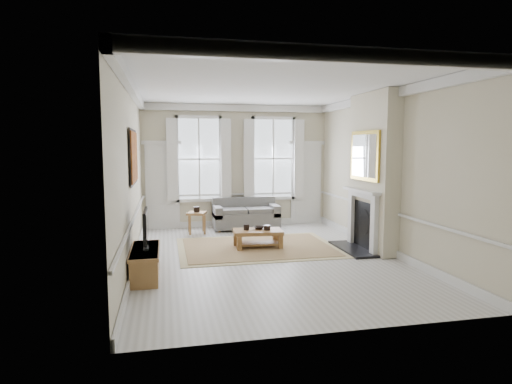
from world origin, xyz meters
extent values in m
plane|color=#B7B5AD|center=(0.00, 0.00, 0.00)|extent=(7.20, 7.20, 0.00)
plane|color=white|center=(0.00, 0.00, 3.40)|extent=(7.20, 7.20, 0.00)
plane|color=beige|center=(0.00, 3.60, 1.70)|extent=(5.20, 0.00, 5.20)
plane|color=beige|center=(-2.60, 0.00, 1.70)|extent=(0.00, 7.20, 7.20)
plane|color=beige|center=(2.60, 0.00, 1.70)|extent=(0.00, 7.20, 7.20)
cube|color=silver|center=(-2.05, 3.56, 1.15)|extent=(0.90, 0.08, 2.30)
cube|color=silver|center=(2.05, 3.56, 1.15)|extent=(0.90, 0.08, 2.30)
cube|color=#C26D21|center=(-2.56, 0.30, 2.05)|extent=(0.05, 1.66, 1.06)
cube|color=beige|center=(2.43, 0.20, 1.70)|extent=(0.35, 1.70, 3.38)
cube|color=black|center=(2.00, 0.20, 0.03)|extent=(0.55, 1.50, 0.05)
cube|color=silver|center=(2.20, -0.35, 0.57)|extent=(0.10, 0.18, 1.15)
cube|color=silver|center=(2.20, 0.75, 0.57)|extent=(0.10, 0.18, 1.15)
cube|color=silver|center=(2.15, 0.20, 1.30)|extent=(0.20, 1.45, 0.06)
cube|color=black|center=(2.25, 0.20, 0.55)|extent=(0.02, 0.92, 1.00)
cube|color=gold|center=(2.21, 0.20, 2.05)|extent=(0.06, 1.26, 1.06)
cube|color=#565654|center=(0.16, 3.05, 0.26)|extent=(1.77, 0.86, 0.40)
cube|color=#565654|center=(0.16, 3.38, 0.62)|extent=(1.77, 0.20, 0.44)
cube|color=#565654|center=(-0.62, 3.05, 0.50)|extent=(0.20, 0.86, 0.30)
cube|color=#565654|center=(0.94, 3.05, 0.50)|extent=(0.20, 0.86, 0.30)
cylinder|color=brown|center=(-0.60, 2.74, 0.04)|extent=(0.06, 0.06, 0.08)
cylinder|color=brown|center=(0.92, 3.36, 0.04)|extent=(0.06, 0.06, 0.08)
cube|color=brown|center=(-1.19, 2.75, 0.52)|extent=(0.57, 0.57, 0.06)
cube|color=brown|center=(-1.37, 2.58, 0.25)|extent=(0.05, 0.05, 0.49)
cube|color=brown|center=(-1.02, 2.58, 0.25)|extent=(0.05, 0.05, 0.49)
cube|color=brown|center=(-1.37, 2.93, 0.25)|extent=(0.05, 0.05, 0.49)
cube|color=brown|center=(-1.02, 2.93, 0.25)|extent=(0.05, 0.05, 0.49)
cube|color=#A88156|center=(0.02, 0.84, 0.01)|extent=(3.50, 2.60, 0.02)
cube|color=brown|center=(0.02, 0.84, 0.36)|extent=(1.13, 0.72, 0.08)
cube|color=brown|center=(-0.42, 0.63, 0.16)|extent=(0.10, 0.10, 0.32)
cube|color=brown|center=(0.45, 0.63, 0.16)|extent=(0.10, 0.10, 0.32)
cube|color=brown|center=(-0.42, 1.06, 0.16)|extent=(0.10, 0.10, 0.32)
cube|color=brown|center=(0.45, 1.06, 0.16)|extent=(0.10, 0.10, 0.32)
cylinder|color=black|center=(-0.23, 0.89, 0.47)|extent=(0.12, 0.12, 0.12)
cylinder|color=black|center=(0.22, 0.79, 0.46)|extent=(0.15, 0.15, 0.11)
imported|color=black|center=(0.07, 0.94, 0.43)|extent=(0.30, 0.30, 0.06)
cube|color=brown|center=(-2.34, -0.83, 0.25)|extent=(0.44, 1.38, 0.49)
cube|color=black|center=(-2.32, -0.83, 0.51)|extent=(0.08, 0.30, 0.03)
cube|color=black|center=(-2.32, -0.83, 0.90)|extent=(0.05, 0.90, 0.55)
cube|color=black|center=(-2.29, -0.83, 0.90)|extent=(0.01, 0.83, 0.49)
camera|label=1|loc=(-1.97, -8.28, 2.26)|focal=30.00mm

